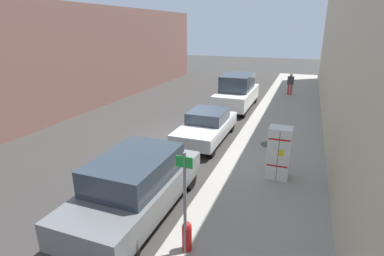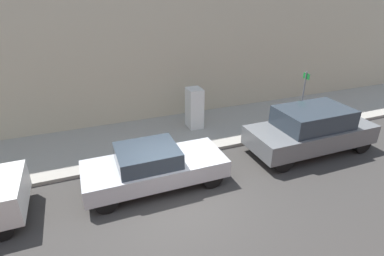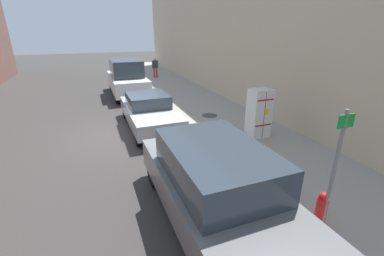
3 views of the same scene
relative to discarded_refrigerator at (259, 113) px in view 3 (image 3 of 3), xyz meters
name	(u,v)px [view 3 (image 3 of 3)]	position (x,y,z in m)	size (l,w,h in m)	color
ground_plane	(126,133)	(4.43, -2.36, -1.01)	(80.00, 80.00, 0.00)	#383533
sidewalk_slab	(221,119)	(0.26, -2.36, -0.94)	(3.74, 44.00, 0.13)	#9E998E
building_facade_near	(281,20)	(-2.40, -2.36, 3.16)	(1.58, 39.60, 8.34)	beige
discarded_refrigerator	(259,113)	(0.00, 0.00, 0.00)	(0.73, 0.62, 1.75)	white
manhole_cover	(210,115)	(0.61, -2.81, -0.87)	(0.70, 0.70, 0.02)	#47443F
street_sign_post	(335,166)	(1.54, 4.42, 0.49)	(0.36, 0.07, 2.44)	slate
fire_hydrant	(321,208)	(1.53, 4.34, -0.50)	(0.22, 0.22, 0.74)	red
pedestrian_walking_far	(155,66)	(0.48, -13.51, 0.01)	(0.45, 0.22, 1.56)	#B73338
parked_van_white	(127,78)	(3.40, -8.78, 0.05)	(1.94, 4.96, 2.14)	silver
parked_sedan_silver	(149,111)	(3.40, -2.73, -0.30)	(1.78, 4.39, 1.37)	silver
parked_suv_gray	(215,184)	(3.40, 3.36, -0.10)	(1.96, 4.81, 1.75)	slate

